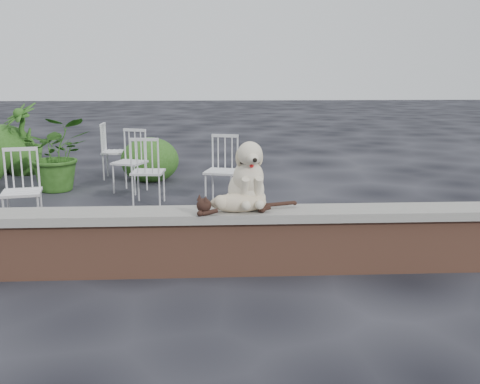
{
  "coord_description": "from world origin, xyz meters",
  "views": [
    {
      "loc": [
        0.46,
        -4.66,
        1.79
      ],
      "look_at": [
        0.71,
        0.2,
        0.7
      ],
      "focal_mm": 40.34,
      "sensor_mm": 36.0,
      "label": 1
    }
  ],
  "objects_px": {
    "chair_d": "(222,170)",
    "chair_a": "(22,191)",
    "chair_e": "(115,151)",
    "dog": "(246,174)",
    "potted_plant_a": "(57,154)",
    "chair_c": "(148,171)",
    "cat": "(238,202)",
    "potted_plant_b": "(22,139)",
    "chair_b": "(130,161)"
  },
  "relations": [
    {
      "from": "dog",
      "to": "chair_a",
      "type": "xyz_separation_m",
      "value": [
        -2.47,
        1.33,
        -0.43
      ]
    },
    {
      "from": "cat",
      "to": "chair_b",
      "type": "xyz_separation_m",
      "value": [
        -1.47,
        3.5,
        -0.2
      ]
    },
    {
      "from": "potted_plant_b",
      "to": "chair_b",
      "type": "bearing_deg",
      "value": -37.08
    },
    {
      "from": "chair_c",
      "to": "chair_b",
      "type": "height_order",
      "value": "same"
    },
    {
      "from": "dog",
      "to": "chair_a",
      "type": "height_order",
      "value": "dog"
    },
    {
      "from": "chair_a",
      "to": "potted_plant_a",
      "type": "distance_m",
      "value": 2.19
    },
    {
      "from": "chair_d",
      "to": "chair_b",
      "type": "bearing_deg",
      "value": 165.28
    },
    {
      "from": "chair_c",
      "to": "cat",
      "type": "bearing_deg",
      "value": 116.7
    },
    {
      "from": "dog",
      "to": "chair_b",
      "type": "relative_size",
      "value": 0.67
    },
    {
      "from": "chair_b",
      "to": "potted_plant_b",
      "type": "bearing_deg",
      "value": 164.63
    },
    {
      "from": "chair_d",
      "to": "chair_a",
      "type": "height_order",
      "value": "same"
    },
    {
      "from": "chair_e",
      "to": "chair_a",
      "type": "distance_m",
      "value": 3.16
    },
    {
      "from": "cat",
      "to": "potted_plant_a",
      "type": "relative_size",
      "value": 0.97
    },
    {
      "from": "chair_e",
      "to": "potted_plant_a",
      "type": "bearing_deg",
      "value": 142.98
    },
    {
      "from": "chair_e",
      "to": "chair_d",
      "type": "height_order",
      "value": "same"
    },
    {
      "from": "potted_plant_a",
      "to": "chair_d",
      "type": "bearing_deg",
      "value": -21.67
    },
    {
      "from": "chair_b",
      "to": "chair_e",
      "type": "distance_m",
      "value": 1.18
    },
    {
      "from": "chair_c",
      "to": "potted_plant_b",
      "type": "distance_m",
      "value": 3.45
    },
    {
      "from": "cat",
      "to": "chair_e",
      "type": "relative_size",
      "value": 1.17
    },
    {
      "from": "chair_c",
      "to": "chair_b",
      "type": "bearing_deg",
      "value": -61.03
    },
    {
      "from": "potted_plant_a",
      "to": "chair_b",
      "type": "bearing_deg",
      "value": -8.57
    },
    {
      "from": "chair_c",
      "to": "chair_a",
      "type": "xyz_separation_m",
      "value": [
        -1.29,
        -1.21,
        0.0
      ]
    },
    {
      "from": "chair_d",
      "to": "dog",
      "type": "bearing_deg",
      "value": -69.92
    },
    {
      "from": "cat",
      "to": "potted_plant_a",
      "type": "xyz_separation_m",
      "value": [
        -2.58,
        3.66,
        -0.11
      ]
    },
    {
      "from": "dog",
      "to": "chair_a",
      "type": "distance_m",
      "value": 2.83
    },
    {
      "from": "chair_d",
      "to": "potted_plant_a",
      "type": "bearing_deg",
      "value": 174.42
    },
    {
      "from": "chair_d",
      "to": "chair_c",
      "type": "bearing_deg",
      "value": -164.56
    },
    {
      "from": "chair_e",
      "to": "potted_plant_a",
      "type": "relative_size",
      "value": 0.83
    },
    {
      "from": "chair_a",
      "to": "potted_plant_b",
      "type": "xyz_separation_m",
      "value": [
        -1.19,
        3.61,
        0.16
      ]
    },
    {
      "from": "chair_c",
      "to": "potted_plant_b",
      "type": "bearing_deg",
      "value": -39.68
    },
    {
      "from": "chair_a",
      "to": "cat",
      "type": "bearing_deg",
      "value": -44.26
    },
    {
      "from": "chair_d",
      "to": "potted_plant_a",
      "type": "xyz_separation_m",
      "value": [
        -2.48,
        0.99,
        0.1
      ]
    },
    {
      "from": "chair_d",
      "to": "potted_plant_b",
      "type": "distance_m",
      "value": 4.24
    },
    {
      "from": "dog",
      "to": "chair_c",
      "type": "xyz_separation_m",
      "value": [
        -1.18,
        2.54,
        -0.43
      ]
    },
    {
      "from": "chair_b",
      "to": "chair_a",
      "type": "relative_size",
      "value": 1.0
    },
    {
      "from": "chair_c",
      "to": "chair_a",
      "type": "bearing_deg",
      "value": 47.62
    },
    {
      "from": "chair_a",
      "to": "potted_plant_a",
      "type": "height_order",
      "value": "potted_plant_a"
    },
    {
      "from": "chair_c",
      "to": "chair_e",
      "type": "bearing_deg",
      "value": -63.68
    },
    {
      "from": "cat",
      "to": "chair_e",
      "type": "bearing_deg",
      "value": 101.76
    },
    {
      "from": "dog",
      "to": "chair_b",
      "type": "height_order",
      "value": "dog"
    },
    {
      "from": "chair_d",
      "to": "potted_plant_a",
      "type": "distance_m",
      "value": 2.67
    },
    {
      "from": "potted_plant_a",
      "to": "potted_plant_b",
      "type": "xyz_separation_m",
      "value": [
        -1.0,
        1.43,
        0.06
      ]
    },
    {
      "from": "chair_b",
      "to": "chair_c",
      "type": "bearing_deg",
      "value": -43.75
    },
    {
      "from": "chair_e",
      "to": "chair_a",
      "type": "relative_size",
      "value": 1.0
    },
    {
      "from": "chair_e",
      "to": "chair_d",
      "type": "relative_size",
      "value": 1.0
    },
    {
      "from": "chair_e",
      "to": "chair_c",
      "type": "bearing_deg",
      "value": -158.2
    },
    {
      "from": "chair_b",
      "to": "chair_d",
      "type": "distance_m",
      "value": 1.6
    },
    {
      "from": "chair_a",
      "to": "potted_plant_b",
      "type": "relative_size",
      "value": 0.75
    },
    {
      "from": "dog",
      "to": "cat",
      "type": "xyz_separation_m",
      "value": [
        -0.08,
        -0.15,
        -0.22
      ]
    },
    {
      "from": "chair_c",
      "to": "potted_plant_b",
      "type": "xyz_separation_m",
      "value": [
        -2.48,
        2.4,
        0.16
      ]
    }
  ]
}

